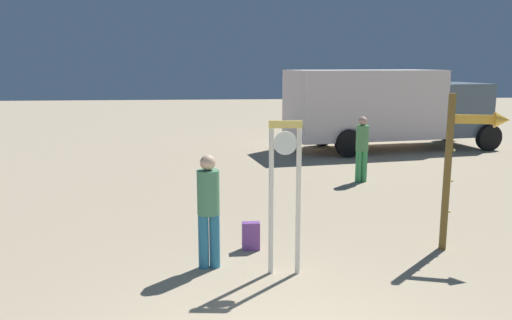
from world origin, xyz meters
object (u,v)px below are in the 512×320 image
Objects in this scene: person_near_clock at (208,206)px; person_distant at (362,146)px; standing_clock at (285,184)px; backpack at (251,236)px; box_truck_near at (384,106)px; arrow_sign at (467,151)px.

person_near_clock is 6.60m from person_distant.
standing_clock is 4.81× the size of backpack.
box_truck_near is at bearing 64.68° from standing_clock.
standing_clock is 1.18m from person_near_clock.
person_near_clock is 1.21m from backpack.
box_truck_near reaches higher than person_distant.
backpack is at bearing 111.70° from standing_clock.
backpack is 0.27× the size of person_distant.
person_near_clock is at bearing -120.56° from box_truck_near.
backpack is at bearing -119.41° from box_truck_near.
box_truck_near is at bearing 60.59° from backpack.
person_near_clock is at bearing 164.21° from standing_clock.
standing_clock is at bearing -15.79° from person_near_clock.
arrow_sign is at bearing -88.05° from person_distant.
standing_clock is 1.32× the size of person_distant.
person_distant is at bearing 91.95° from arrow_sign.
backpack is 0.06× the size of box_truck_near.
arrow_sign is at bearing 12.50° from standing_clock.
backpack is 5.68m from person_distant.
arrow_sign reaches higher than person_distant.
person_near_clock is at bearing -174.97° from arrow_sign.
person_near_clock is 1.01× the size of person_distant.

